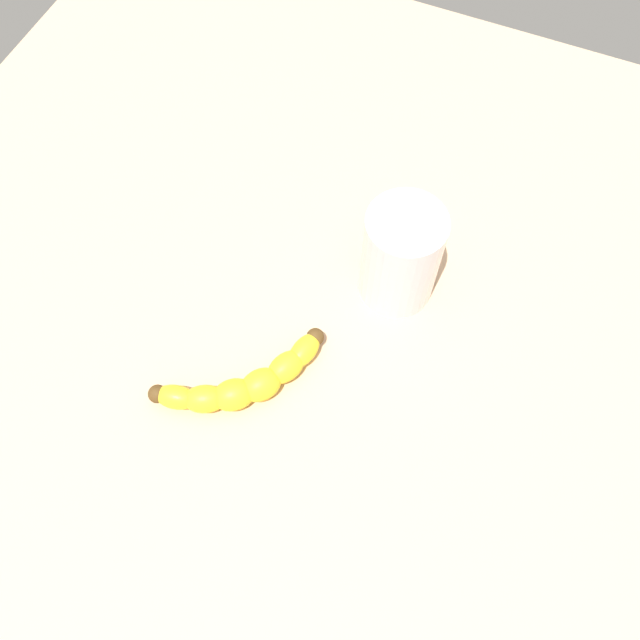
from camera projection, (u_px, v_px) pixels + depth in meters
The scene contains 3 objects.
wooden_tabletop at pixel (334, 397), 72.29cm from camera, with size 120.00×120.00×3.00cm, color #D8AB84.
banana at pixel (245, 383), 69.65cm from camera, with size 14.45×14.49×3.31cm.
smoothie_glass at pixel (400, 258), 71.27cm from camera, with size 8.26×8.26×12.68cm.
Camera 1 is at (-23.65, -8.47, 69.80)cm, focal length 38.12 mm.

